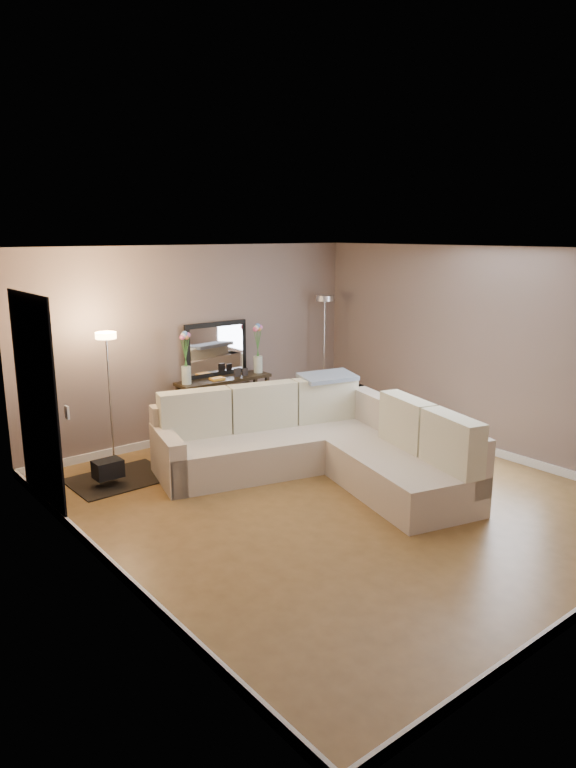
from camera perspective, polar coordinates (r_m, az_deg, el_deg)
floor at (r=6.96m, az=4.18°, el=-10.09°), size 5.00×5.50×0.01m
ceiling at (r=6.39m, az=4.59°, el=11.92°), size 5.00×5.50×0.01m
wall_back at (r=8.73m, az=-8.08°, el=3.60°), size 5.00×0.02×2.60m
wall_left at (r=5.22m, az=-16.25°, el=-3.42°), size 0.02×5.50×2.60m
wall_right at (r=8.44m, az=16.97°, el=2.80°), size 0.02×5.50×2.60m
baseboard_back at (r=9.01m, az=-7.74°, el=-4.28°), size 5.00×0.03×0.10m
baseboard_left at (r=5.71m, az=-15.17°, el=-15.49°), size 0.03×5.50×0.10m
baseboard_right at (r=8.72m, az=16.32°, el=-5.31°), size 0.03×5.50×0.10m
doorway at (r=6.84m, az=-21.44°, el=-1.64°), size 0.02×1.20×2.20m
switch_plate at (r=6.03m, az=-19.06°, el=-2.39°), size 0.02×0.08×0.12m
sectional_sofa at (r=7.47m, az=2.63°, el=-5.37°), size 2.93×3.28×0.98m
throw_blanket at (r=8.12m, az=3.56°, el=0.67°), size 0.77×0.54×0.09m
console_table at (r=8.78m, az=-6.14°, el=-1.85°), size 1.35×0.38×0.83m
leaning_mirror at (r=8.81m, az=-6.39°, el=3.09°), size 0.96×0.06×0.75m
table_decor at (r=8.70m, az=-5.62°, el=0.63°), size 0.57×0.13×0.13m
flower_vase_left at (r=8.40m, az=-9.07°, el=1.92°), size 0.15×0.13×0.71m
flower_vase_right at (r=8.99m, az=-2.69°, el=2.83°), size 0.15×0.13×0.71m
floor_lamp_lit at (r=7.65m, az=-15.68°, el=0.85°), size 0.24×0.24×1.66m
floor_lamp_unlit at (r=9.67m, az=3.23°, el=4.67°), size 0.32×0.32×1.85m
charcoal_rug at (r=7.67m, az=-14.76°, el=-8.15°), size 1.10×0.83×0.01m
black_bag at (r=7.44m, az=-15.71°, el=-7.26°), size 0.31×0.22×0.20m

